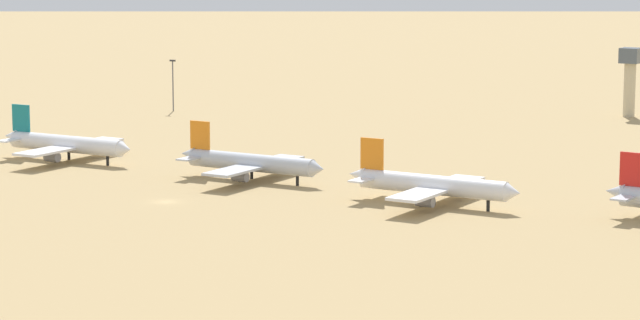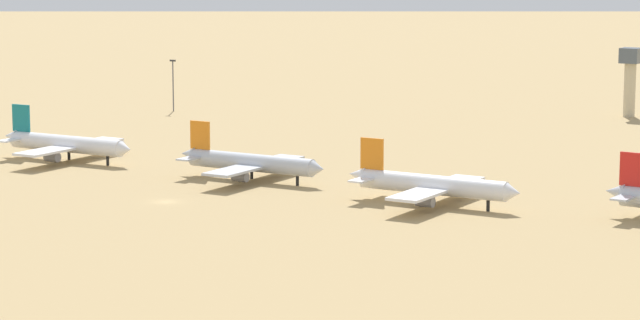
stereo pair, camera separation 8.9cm
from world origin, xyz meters
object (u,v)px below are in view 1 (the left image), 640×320
(parked_jet_orange_5, at_px, (431,185))
(control_tower, at_px, (630,75))
(parked_jet_orange_4, at_px, (250,163))
(light_pole_mid, at_px, (173,81))
(parked_jet_teal_3, at_px, (65,144))

(parked_jet_orange_5, height_order, control_tower, control_tower)
(parked_jet_orange_4, relative_size, parked_jet_orange_5, 0.99)
(parked_jet_orange_4, height_order, control_tower, control_tower)
(parked_jet_orange_4, height_order, parked_jet_orange_5, parked_jet_orange_5)
(control_tower, height_order, light_pole_mid, control_tower)
(control_tower, bearing_deg, light_pole_mid, -154.48)
(parked_jet_teal_3, distance_m, light_pole_mid, 93.32)
(light_pole_mid, bearing_deg, parked_jet_teal_3, -67.14)
(parked_jet_teal_3, distance_m, parked_jet_orange_4, 48.39)
(parked_jet_teal_3, bearing_deg, parked_jet_orange_4, -1.05)
(parked_jet_orange_4, bearing_deg, light_pole_mid, 133.82)
(parked_jet_orange_5, distance_m, light_pole_mid, 156.07)
(parked_jet_teal_3, relative_size, parked_jet_orange_4, 1.04)
(light_pole_mid, bearing_deg, parked_jet_orange_4, -45.40)
(control_tower, relative_size, light_pole_mid, 1.29)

